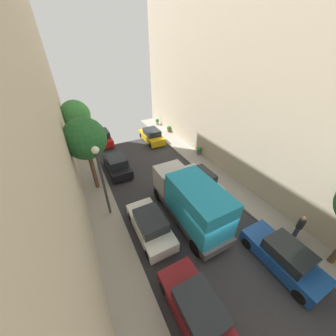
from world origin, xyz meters
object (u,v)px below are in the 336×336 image
object	(u,v)px
parked_car_left_3	(117,165)
pedestrian	(299,226)
street_tree_0	(85,139)
parked_car_right_0	(284,256)
parked_car_right_2	(152,136)
parked_car_left_4	(102,138)
potted_plant_5	(169,129)
potted_plant_0	(157,121)
parked_car_right_1	(200,180)
lamp_post	(101,172)
potted_plant_1	(199,151)
parked_car_left_1	(198,311)
street_tree_2	(76,115)
delivery_truck	(190,200)
parked_car_left_2	(150,225)

from	to	relation	value
parked_car_left_3	pedestrian	xyz separation A→B (m)	(7.64, -12.24, 0.35)
pedestrian	street_tree_0	world-z (taller)	street_tree_0
parked_car_right_0	parked_car_right_2	xyz separation A→B (m)	(0.00, 17.35, 0.00)
parked_car_left_4	parked_car_right_2	bearing A→B (deg)	-23.02
potted_plant_5	potted_plant_0	bearing A→B (deg)	93.97
parked_car_right_1	lamp_post	world-z (taller)	lamp_post
parked_car_right_1	street_tree_0	world-z (taller)	street_tree_0
parked_car_right_2	street_tree_0	bearing A→B (deg)	-140.94
parked_car_left_4	pedestrian	distance (m)	20.45
parked_car_left_3	potted_plant_1	distance (m)	8.53
parked_car_right_1	potted_plant_0	distance (m)	14.66
parked_car_left_1	street_tree_2	xyz separation A→B (m)	(-2.21, 18.02, 3.46)
street_tree_2	lamp_post	size ratio (longest dim) A/B	1.06
parked_car_right_0	parked_car_right_2	bearing A→B (deg)	90.00
street_tree_2	parked_car_left_4	bearing A→B (deg)	34.33
potted_plant_1	street_tree_2	bearing A→B (deg)	149.29
parked_car_left_1	parked_car_right_1	distance (m)	9.10
parked_car_left_1	pedestrian	bearing A→B (deg)	4.27
pedestrian	street_tree_2	distance (m)	20.28
delivery_truck	lamp_post	distance (m)	5.77
parked_car_left_4	potted_plant_1	size ratio (longest dim) A/B	4.86
parked_car_left_1	potted_plant_5	size ratio (longest dim) A/B	5.08
parked_car_left_3	parked_car_left_4	distance (m)	6.72
parked_car_left_4	street_tree_2	bearing A→B (deg)	-145.67
parked_car_left_2	potted_plant_5	size ratio (longest dim) A/B	5.08
parked_car_left_1	parked_car_left_2	xyz separation A→B (m)	(0.00, 5.02, 0.00)
parked_car_left_3	street_tree_0	xyz separation A→B (m)	(-2.16, -1.71, 3.73)
pedestrian	potted_plant_0	size ratio (longest dim) A/B	1.94
parked_car_left_2	street_tree_2	bearing A→B (deg)	99.63
parked_car_left_3	lamp_post	xyz separation A→B (m)	(-1.90, -5.04, 2.86)
parked_car_left_2	lamp_post	distance (m)	4.41
pedestrian	street_tree_0	bearing A→B (deg)	132.92
parked_car_left_2	parked_car_right_1	bearing A→B (deg)	23.18
parked_car_right_1	lamp_post	bearing A→B (deg)	176.49
parked_car_right_2	parked_car_right_1	bearing A→B (deg)	-90.00
parked_car_left_1	parked_car_right_2	world-z (taller)	same
parked_car_left_3	potted_plant_1	size ratio (longest dim) A/B	4.86
lamp_post	parked_car_left_1	bearing A→B (deg)	-76.27
parked_car_right_0	delivery_truck	xyz separation A→B (m)	(-2.70, 4.91, 1.07)
street_tree_0	lamp_post	bearing A→B (deg)	-85.62
potted_plant_0	pedestrian	bearing A→B (deg)	-91.57
pedestrian	lamp_post	size ratio (longest dim) A/B	0.33
parked_car_left_2	street_tree_2	size ratio (longest dim) A/B	0.77
parked_car_right_1	parked_car_left_1	bearing A→B (deg)	-126.38
potted_plant_0	potted_plant_1	world-z (taller)	potted_plant_0
pedestrian	lamp_post	bearing A→B (deg)	142.94
parked_car_right_1	potted_plant_0	bearing A→B (deg)	78.90
parked_car_right_2	lamp_post	size ratio (longest dim) A/B	0.81
parked_car_left_1	pedestrian	world-z (taller)	pedestrian
parked_car_right_1	street_tree_0	size ratio (longest dim) A/B	0.72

